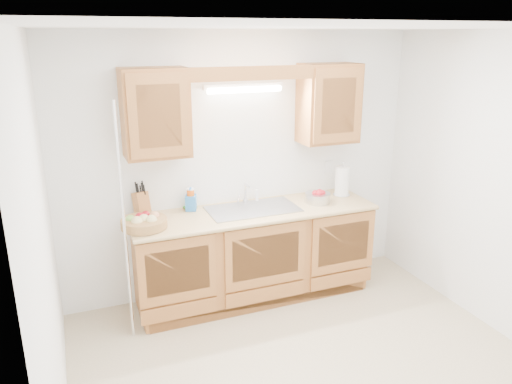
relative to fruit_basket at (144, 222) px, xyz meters
name	(u,v)px	position (x,y,z in m)	size (l,w,h in m)	color
room	(315,216)	(1.02, -1.11, 0.30)	(3.52, 3.50, 2.50)	#C4B28D
base_cabinets	(253,255)	(1.02, 0.09, -0.51)	(2.20, 0.60, 0.86)	#A86631
countertop	(254,212)	(1.02, 0.08, -0.07)	(2.30, 0.63, 0.04)	tan
upper_cabinet_left	(155,113)	(0.19, 0.23, 0.87)	(0.55, 0.33, 0.75)	#A86631
upper_cabinet_right	(329,103)	(1.85, 0.23, 0.87)	(0.55, 0.33, 0.75)	#A86631
valance	(253,73)	(1.02, 0.08, 1.19)	(2.20, 0.05, 0.12)	#A86631
fluorescent_fixture	(244,88)	(1.02, 0.31, 1.04)	(0.76, 0.08, 0.08)	white
sink	(253,217)	(1.02, 0.10, -0.13)	(0.84, 0.46, 0.36)	#9E9EA3
wire_shelf_pole	(124,227)	(-0.18, -0.17, 0.05)	(0.03, 0.03, 2.00)	silver
outlet_plate	(328,167)	(1.97, 0.38, 0.20)	(0.08, 0.01, 0.12)	white
fruit_basket	(144,222)	(0.00, 0.00, 0.00)	(0.44, 0.44, 0.12)	#A77343
knife_block	(142,204)	(0.03, 0.29, 0.06)	(0.16, 0.21, 0.33)	#A86631
orange_canister	(191,199)	(0.48, 0.29, 0.05)	(0.07, 0.07, 0.21)	#F55A0D
soap_bottle	(191,199)	(0.48, 0.29, 0.06)	(0.10, 0.10, 0.22)	blue
sponge	(190,208)	(0.48, 0.33, -0.04)	(0.12, 0.09, 0.02)	#CC333F
paper_towel	(342,181)	(2.01, 0.16, 0.09)	(0.17, 0.17, 0.35)	silver
apple_bowl	(318,197)	(1.68, 0.05, 0.00)	(0.31, 0.31, 0.13)	silver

